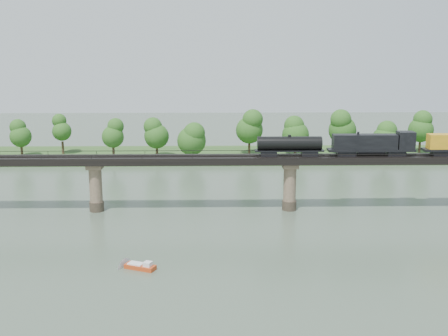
{
  "coord_description": "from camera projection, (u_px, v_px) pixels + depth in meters",
  "views": [
    {
      "loc": [
        -15.79,
        -82.18,
        33.84
      ],
      "look_at": [
        -13.61,
        30.0,
        9.0
      ],
      "focal_mm": 45.0,
      "sensor_mm": 36.0,
      "label": 1
    }
  ],
  "objects": [
    {
      "name": "ground",
      "position": [
        314.0,
        265.0,
        87.83
      ],
      "size": [
        400.0,
        400.0,
        0.0
      ],
      "primitive_type": "plane",
      "color": "#3C4C3D",
      "rests_on": "ground"
    },
    {
      "name": "far_bank",
      "position": [
        265.0,
        155.0,
        170.64
      ],
      "size": [
        300.0,
        24.0,
        1.6
      ],
      "primitive_type": "cube",
      "color": "#294A1D",
      "rests_on": "ground"
    },
    {
      "name": "bridge",
      "position": [
        290.0,
        184.0,
        115.94
      ],
      "size": [
        236.0,
        30.0,
        11.5
      ],
      "color": "#473A2D",
      "rests_on": "ground"
    },
    {
      "name": "bridge_superstructure",
      "position": [
        291.0,
        154.0,
        114.57
      ],
      "size": [
        220.0,
        4.9,
        0.75
      ],
      "color": "black",
      "rests_on": "bridge"
    },
    {
      "name": "far_treeline",
      "position": [
        239.0,
        131.0,
        164.38
      ],
      "size": [
        289.06,
        17.54,
        13.6
      ],
      "color": "#382619",
      "rests_on": "far_bank"
    },
    {
      "name": "freight_train",
      "position": [
        435.0,
        144.0,
        114.69
      ],
      "size": [
        71.79,
        2.8,
        4.94
      ],
      "color": "black",
      "rests_on": "bridge"
    },
    {
      "name": "motorboat",
      "position": [
        141.0,
        266.0,
        86.2
      ],
      "size": [
        5.11,
        3.5,
        1.35
      ],
      "rotation": [
        0.0,
        0.0,
        -0.41
      ],
      "color": "#BC3C15",
      "rests_on": "ground"
    }
  ]
}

